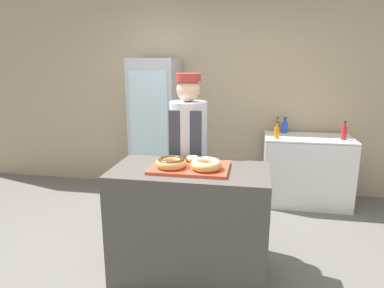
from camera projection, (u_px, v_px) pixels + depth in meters
The scene contains 16 objects.
ground_plane at pixel (190, 274), 2.94m from camera, with size 14.00×14.00×0.00m, color #66605B.
wall_back at pixel (218, 93), 4.65m from camera, with size 8.00×0.06×2.70m.
display_counter at pixel (190, 223), 2.83m from camera, with size 1.25×0.64×0.94m.
serving_tray at pixel (190, 167), 2.71m from camera, with size 0.61×0.42×0.02m.
donut_chocolate_glaze at pixel (171, 162), 2.67m from camera, with size 0.24×0.24×0.07m.
donut_light_glaze at pixel (206, 164), 2.63m from camera, with size 0.24×0.24×0.07m.
donut_mini_center at pixel (193, 159), 2.83m from camera, with size 0.12×0.12×0.04m.
brownie_back_left at pixel (183, 159), 2.85m from camera, with size 0.08×0.08×0.03m.
brownie_back_right at pixel (203, 160), 2.82m from camera, with size 0.08×0.08×0.03m.
baker_person at pixel (188, 157), 3.27m from camera, with size 0.35×0.35×1.67m.
beverage_fridge at pixel (156, 128), 4.53m from camera, with size 0.58×0.64×1.81m.
chest_freezer at pixel (306, 170), 4.32m from camera, with size 1.06×0.60×0.86m.
bottle_blue at pixel (285, 127), 4.44m from camera, with size 0.07×0.07×0.21m.
bottle_red at pixel (344, 132), 4.05m from camera, with size 0.06×0.06×0.22m.
bottle_orange at pixel (277, 132), 4.12m from camera, with size 0.06×0.06×0.20m.
bottle_amber at pixel (277, 126), 4.48m from camera, with size 0.06×0.06×0.20m.
Camera 1 is at (0.47, -2.55, 1.79)m, focal length 32.00 mm.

